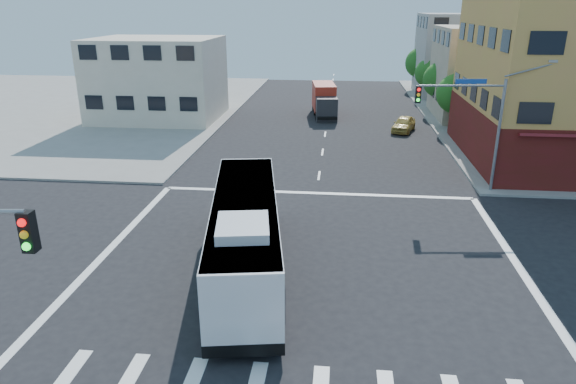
# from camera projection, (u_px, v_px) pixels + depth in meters

# --- Properties ---
(ground) EXTENTS (120.00, 120.00, 0.00)m
(ground) POSITION_uv_depth(u_px,v_px,m) (306.00, 266.00, 23.04)
(ground) COLOR black
(ground) RESTS_ON ground
(sidewalk_nw) EXTENTS (50.00, 50.00, 0.15)m
(sidewalk_nw) POSITION_uv_depth(u_px,v_px,m) (24.00, 106.00, 59.07)
(sidewalk_nw) COLOR gray
(sidewalk_nw) RESTS_ON ground
(building_east_near) EXTENTS (12.06, 10.06, 9.00)m
(building_east_near) POSITION_uv_depth(u_px,v_px,m) (498.00, 74.00, 51.59)
(building_east_near) COLOR #B8A48C
(building_east_near) RESTS_ON ground
(building_east_far) EXTENTS (12.06, 10.06, 10.00)m
(building_east_far) POSITION_uv_depth(u_px,v_px,m) (467.00, 55.00, 64.50)
(building_east_far) COLOR gray
(building_east_far) RESTS_ON ground
(building_west) EXTENTS (12.06, 10.06, 8.00)m
(building_west) POSITION_uv_depth(u_px,v_px,m) (158.00, 79.00, 51.30)
(building_west) COLOR beige
(building_west) RESTS_ON ground
(signal_mast_ne) EXTENTS (7.91, 1.13, 8.07)m
(signal_mast_ne) POSITION_uv_depth(u_px,v_px,m) (472.00, 113.00, 30.37)
(signal_mast_ne) COLOR gray
(signal_mast_ne) RESTS_ON ground
(street_tree_a) EXTENTS (3.60, 3.60, 5.53)m
(street_tree_a) POSITION_uv_depth(u_px,v_px,m) (458.00, 91.00, 46.74)
(street_tree_a) COLOR #392214
(street_tree_a) RESTS_ON ground
(street_tree_b) EXTENTS (3.80, 3.80, 5.79)m
(street_tree_b) POSITION_uv_depth(u_px,v_px,m) (442.00, 78.00, 54.16)
(street_tree_b) COLOR #392214
(street_tree_b) RESTS_ON ground
(street_tree_c) EXTENTS (3.40, 3.40, 5.29)m
(street_tree_c) POSITION_uv_depth(u_px,v_px,m) (430.00, 71.00, 61.73)
(street_tree_c) COLOR #392214
(street_tree_c) RESTS_ON ground
(street_tree_d) EXTENTS (4.00, 4.00, 6.03)m
(street_tree_d) POSITION_uv_depth(u_px,v_px,m) (421.00, 61.00, 69.06)
(street_tree_d) COLOR #392214
(street_tree_d) RESTS_ON ground
(transit_bus) EXTENTS (4.71, 12.83, 3.72)m
(transit_bus) POSITION_uv_depth(u_px,v_px,m) (245.00, 234.00, 21.90)
(transit_bus) COLOR black
(transit_bus) RESTS_ON ground
(box_truck) EXTENTS (2.94, 7.38, 3.23)m
(box_truck) POSITION_uv_depth(u_px,v_px,m) (324.00, 101.00, 53.59)
(box_truck) COLOR #252529
(box_truck) RESTS_ON ground
(parked_car) EXTENTS (2.82, 4.38, 1.39)m
(parked_car) POSITION_uv_depth(u_px,v_px,m) (404.00, 124.00, 47.23)
(parked_car) COLOR gold
(parked_car) RESTS_ON ground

